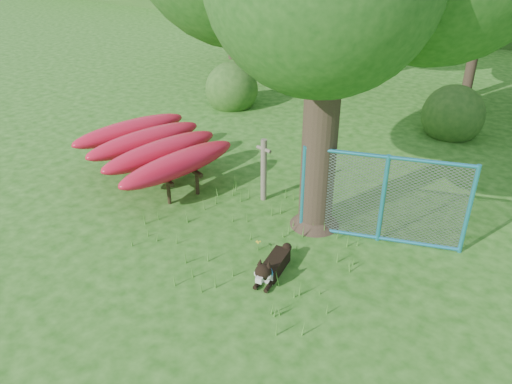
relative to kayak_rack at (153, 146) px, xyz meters
The scene contains 8 objects.
ground 3.98m from the kayak_rack, 30.85° to the right, with size 80.00×80.00×0.00m, color #1D5410.
wooden_post 2.91m from the kayak_rack, 10.86° to the left, with size 0.41×0.16×1.48m.
kayak_rack is the anchor object (origin of this frame).
husky_dog 4.89m from the kayak_rack, 21.37° to the right, with size 0.46×1.29×0.57m.
fence_section 5.69m from the kayak_rack, ahead, with size 3.07×1.07×3.12m.
wildflower_clump 4.11m from the kayak_rack, 17.49° to the right, with size 0.10×0.09×0.22m.
shrub_left 5.81m from the kayak_rack, 106.78° to the left, with size 1.80×1.80×1.80m, color #28531A.
shrub_mid 8.85m from the kayak_rack, 52.68° to the left, with size 1.80×1.80×1.80m, color #28531A.
Camera 1 is at (4.93, -5.90, 5.64)m, focal length 35.00 mm.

